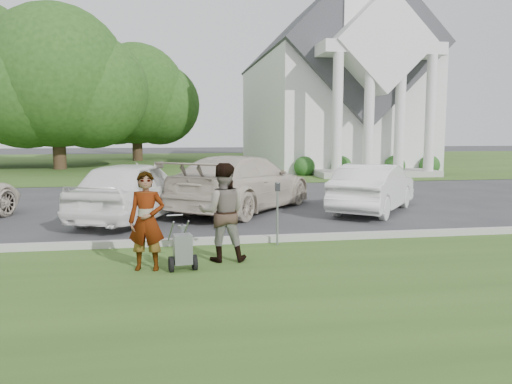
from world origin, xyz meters
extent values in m
plane|color=#333335|center=(0.00, 0.00, 0.00)|extent=(120.00, 120.00, 0.00)
cube|color=#2F4D1A|center=(0.00, -3.00, 0.01)|extent=(80.00, 7.00, 0.01)
cube|color=#2F4D1A|center=(0.00, 27.00, 0.01)|extent=(80.00, 30.00, 0.01)
cube|color=#9E9E93|center=(0.00, 0.55, 0.07)|extent=(80.00, 0.18, 0.15)
cube|color=white|center=(9.00, 24.00, 3.50)|extent=(9.00, 16.00, 7.00)
cube|color=#38383D|center=(9.00, 24.00, 7.00)|extent=(9.19, 17.00, 9.19)
cube|color=#9E9E93|center=(9.00, 14.80, 0.15)|extent=(6.20, 2.60, 0.30)
cylinder|color=white|center=(6.60, 13.80, 3.00)|extent=(0.50, 0.50, 6.00)
cylinder|color=white|center=(8.20, 13.80, 3.00)|extent=(0.50, 0.50, 6.00)
cylinder|color=white|center=(9.80, 13.80, 3.00)|extent=(0.50, 0.50, 6.00)
cylinder|color=white|center=(11.40, 13.80, 3.00)|extent=(0.50, 0.50, 6.00)
cube|color=white|center=(9.00, 14.60, 6.30)|extent=(6.20, 2.00, 0.60)
cube|color=white|center=(9.00, 14.60, 6.60)|extent=(5.09, 2.20, 5.09)
sphere|color=#1E4C19|center=(5.50, 15.70, 0.45)|extent=(1.10, 1.10, 1.10)
sphere|color=#1E4C19|center=(7.50, 15.70, 0.45)|extent=(1.10, 1.10, 1.10)
sphere|color=#1E4C19|center=(10.50, 15.70, 0.45)|extent=(1.10, 1.10, 1.10)
sphere|color=#1E4C19|center=(12.50, 15.70, 0.45)|extent=(1.10, 1.10, 1.10)
cylinder|color=#332316|center=(-8.00, 22.00, 1.60)|extent=(0.76, 0.76, 3.20)
sphere|color=#214515|center=(-8.00, 22.00, 5.51)|extent=(8.40, 8.40, 8.40)
sphere|color=#214515|center=(-6.11, 22.30, 4.67)|extent=(6.89, 6.89, 6.89)
sphere|color=#214515|center=(-9.68, 21.70, 4.88)|extent=(7.22, 7.22, 7.22)
sphere|color=#214515|center=(-11.93, 25.30, 5.21)|extent=(7.54, 7.54, 7.54)
cylinder|color=#332316|center=(-4.00, 30.00, 1.50)|extent=(0.76, 0.76, 3.00)
sphere|color=#214515|center=(-4.00, 30.00, 5.09)|extent=(7.60, 7.60, 7.60)
sphere|color=#214515|center=(-2.29, 30.30, 4.33)|extent=(6.23, 6.23, 6.23)
sphere|color=#214515|center=(-5.52, 29.70, 4.52)|extent=(6.54, 6.54, 6.54)
cylinder|color=black|center=(-1.25, -1.36, 0.13)|extent=(0.10, 0.27, 0.27)
cylinder|color=black|center=(-0.86, -1.30, 0.13)|extent=(0.10, 0.27, 0.27)
cylinder|color=#2D2D33|center=(-1.06, -1.33, 0.13)|extent=(0.45, 0.10, 0.03)
cube|color=gray|center=(-1.06, -1.33, 0.38)|extent=(0.33, 0.29, 0.49)
cone|color=gray|center=(-1.06, -1.33, 0.71)|extent=(0.17, 0.17, 0.14)
cylinder|color=#2D2D33|center=(-1.06, -1.33, 0.78)|extent=(0.04, 0.04, 0.05)
cylinder|color=gray|center=(-1.25, -0.93, 0.60)|extent=(0.13, 0.65, 0.47)
cylinder|color=gray|center=(-1.00, -0.89, 0.60)|extent=(0.13, 0.65, 0.47)
cylinder|color=gray|center=(-1.18, -0.59, 0.83)|extent=(0.29, 0.07, 0.02)
imported|color=#999999|center=(-1.64, -1.18, 0.82)|extent=(0.66, 0.49, 1.65)
imported|color=#999999|center=(-0.34, -0.78, 0.87)|extent=(0.91, 0.74, 1.75)
cylinder|color=gray|center=(0.87, 0.25, 0.56)|extent=(0.04, 0.04, 1.13)
cube|color=#2D2D33|center=(0.87, 0.25, 1.20)|extent=(0.09, 0.07, 0.17)
cylinder|color=gray|center=(0.87, 0.25, 1.29)|extent=(0.08, 0.08, 0.03)
imported|color=white|center=(-2.23, 3.79, 0.79)|extent=(3.36, 4.99, 1.58)
imported|color=beige|center=(0.77, 4.82, 0.81)|extent=(5.20, 5.80, 1.62)
imported|color=white|center=(4.47, 4.02, 0.69)|extent=(3.71, 4.21, 1.38)
camera|label=1|loc=(-1.15, -9.49, 2.33)|focal=35.00mm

